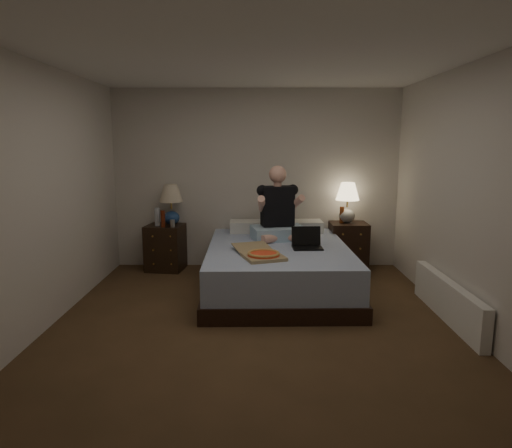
{
  "coord_description": "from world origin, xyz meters",
  "views": [
    {
      "loc": [
        0.01,
        -4.19,
        1.76
      ],
      "look_at": [
        0.0,
        0.9,
        0.85
      ],
      "focal_mm": 32.0,
      "sensor_mm": 36.0,
      "label": 1
    }
  ],
  "objects_px": {
    "soda_can": "(172,223)",
    "pizza_box": "(264,255)",
    "nightstand_right": "(348,246)",
    "lamp_left": "(171,205)",
    "beer_bottle_left": "(163,219)",
    "bed": "(278,268)",
    "laptop": "(308,239)",
    "nightstand_left": "(165,247)",
    "lamp_right": "(347,203)",
    "beer_bottle_right": "(342,215)",
    "water_bottle": "(157,217)",
    "radiator": "(448,300)",
    "person": "(278,203)"
  },
  "relations": [
    {
      "from": "water_bottle",
      "to": "pizza_box",
      "type": "relative_size",
      "value": 0.33
    },
    {
      "from": "lamp_right",
      "to": "beer_bottle_right",
      "type": "xyz_separation_m",
      "value": [
        -0.07,
        -0.02,
        -0.17
      ]
    },
    {
      "from": "lamp_left",
      "to": "laptop",
      "type": "bearing_deg",
      "value": -31.54
    },
    {
      "from": "nightstand_right",
      "to": "radiator",
      "type": "bearing_deg",
      "value": -71.06
    },
    {
      "from": "lamp_right",
      "to": "pizza_box",
      "type": "relative_size",
      "value": 0.74
    },
    {
      "from": "lamp_right",
      "to": "beer_bottle_left",
      "type": "height_order",
      "value": "lamp_right"
    },
    {
      "from": "lamp_right",
      "to": "soda_can",
      "type": "distance_m",
      "value": 2.41
    },
    {
      "from": "nightstand_right",
      "to": "pizza_box",
      "type": "relative_size",
      "value": 0.87
    },
    {
      "from": "beer_bottle_right",
      "to": "lamp_left",
      "type": "bearing_deg",
      "value": 179.42
    },
    {
      "from": "beer_bottle_right",
      "to": "radiator",
      "type": "distance_m",
      "value": 2.07
    },
    {
      "from": "nightstand_left",
      "to": "person",
      "type": "distance_m",
      "value": 1.77
    },
    {
      "from": "beer_bottle_left",
      "to": "laptop",
      "type": "relative_size",
      "value": 0.68
    },
    {
      "from": "bed",
      "to": "soda_can",
      "type": "height_order",
      "value": "soda_can"
    },
    {
      "from": "lamp_left",
      "to": "nightstand_left",
      "type": "bearing_deg",
      "value": -154.13
    },
    {
      "from": "nightstand_left",
      "to": "pizza_box",
      "type": "bearing_deg",
      "value": -40.14
    },
    {
      "from": "beer_bottle_left",
      "to": "water_bottle",
      "type": "bearing_deg",
      "value": 135.1
    },
    {
      "from": "beer_bottle_left",
      "to": "radiator",
      "type": "height_order",
      "value": "beer_bottle_left"
    },
    {
      "from": "lamp_left",
      "to": "radiator",
      "type": "xyz_separation_m",
      "value": [
        3.11,
        -1.87,
        -0.72
      ]
    },
    {
      "from": "bed",
      "to": "soda_can",
      "type": "xyz_separation_m",
      "value": [
        -1.4,
        0.75,
        0.41
      ]
    },
    {
      "from": "lamp_right",
      "to": "pizza_box",
      "type": "bearing_deg",
      "value": -127.31
    },
    {
      "from": "lamp_right",
      "to": "beer_bottle_right",
      "type": "relative_size",
      "value": 2.43
    },
    {
      "from": "nightstand_left",
      "to": "pizza_box",
      "type": "xyz_separation_m",
      "value": [
        1.35,
        -1.5,
        0.27
      ]
    },
    {
      "from": "lamp_left",
      "to": "water_bottle",
      "type": "bearing_deg",
      "value": -150.21
    },
    {
      "from": "water_bottle",
      "to": "pizza_box",
      "type": "xyz_separation_m",
      "value": [
        1.44,
        -1.44,
        -0.17
      ]
    },
    {
      "from": "nightstand_left",
      "to": "nightstand_right",
      "type": "height_order",
      "value": "nightstand_right"
    },
    {
      "from": "water_bottle",
      "to": "beer_bottle_left",
      "type": "relative_size",
      "value": 1.09
    },
    {
      "from": "laptop",
      "to": "water_bottle",
      "type": "bearing_deg",
      "value": 150.63
    },
    {
      "from": "nightstand_left",
      "to": "pizza_box",
      "type": "height_order",
      "value": "nightstand_left"
    },
    {
      "from": "bed",
      "to": "soda_can",
      "type": "distance_m",
      "value": 1.64
    },
    {
      "from": "laptop",
      "to": "person",
      "type": "bearing_deg",
      "value": 117.93
    },
    {
      "from": "lamp_right",
      "to": "beer_bottle_right",
      "type": "distance_m",
      "value": 0.18
    },
    {
      "from": "laptop",
      "to": "lamp_left",
      "type": "bearing_deg",
      "value": 145.9
    },
    {
      "from": "lamp_right",
      "to": "radiator",
      "type": "height_order",
      "value": "lamp_right"
    },
    {
      "from": "nightstand_right",
      "to": "laptop",
      "type": "relative_size",
      "value": 1.94
    },
    {
      "from": "lamp_right",
      "to": "laptop",
      "type": "bearing_deg",
      "value": -121.29
    },
    {
      "from": "person",
      "to": "laptop",
      "type": "xyz_separation_m",
      "value": [
        0.32,
        -0.54,
        -0.34
      ]
    },
    {
      "from": "nightstand_left",
      "to": "beer_bottle_left",
      "type": "bearing_deg",
      "value": -77.67
    },
    {
      "from": "radiator",
      "to": "person",
      "type": "bearing_deg",
      "value": 141.39
    },
    {
      "from": "soda_can",
      "to": "pizza_box",
      "type": "xyz_separation_m",
      "value": [
        1.21,
        -1.36,
        -0.1
      ]
    },
    {
      "from": "nightstand_left",
      "to": "lamp_right",
      "type": "height_order",
      "value": "lamp_right"
    },
    {
      "from": "bed",
      "to": "pizza_box",
      "type": "height_order",
      "value": "pizza_box"
    },
    {
      "from": "nightstand_right",
      "to": "laptop",
      "type": "distance_m",
      "value": 1.33
    },
    {
      "from": "soda_can",
      "to": "nightstand_right",
      "type": "bearing_deg",
      "value": 4.41
    },
    {
      "from": "bed",
      "to": "soda_can",
      "type": "bearing_deg",
      "value": 150.6
    },
    {
      "from": "lamp_left",
      "to": "beer_bottle_left",
      "type": "xyz_separation_m",
      "value": [
        -0.08,
        -0.2,
        -0.16
      ]
    },
    {
      "from": "water_bottle",
      "to": "lamp_left",
      "type": "bearing_deg",
      "value": 29.79
    },
    {
      "from": "nightstand_left",
      "to": "lamp_left",
      "type": "height_order",
      "value": "lamp_left"
    },
    {
      "from": "bed",
      "to": "laptop",
      "type": "distance_m",
      "value": 0.54
    },
    {
      "from": "beer_bottle_left",
      "to": "person",
      "type": "height_order",
      "value": "person"
    },
    {
      "from": "soda_can",
      "to": "lamp_left",
      "type": "bearing_deg",
      "value": 103.01
    }
  ]
}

